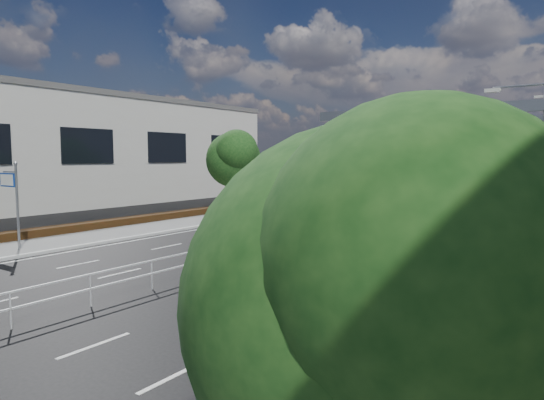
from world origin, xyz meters
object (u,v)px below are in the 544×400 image
Objects in this scene: toilet_sign at (12,190)px; red_bus at (388,185)px; overhead_gantry at (446,133)px; silver_minivan at (360,272)px; white_minivan at (330,204)px; near_car_silver at (402,205)px; parked_car_dark at (539,207)px; near_car_dark at (448,189)px; parked_car_teal at (489,239)px.

red_bus is (3.45, 39.12, -1.47)m from toilet_sign.
overhead_gantry is at bearing -67.59° from red_bus.
red_bus is 39.68m from silver_minivan.
near_car_silver is at bearing 59.42° from white_minivan.
parked_car_dark is (1.80, 28.00, -0.21)m from silver_minivan.
near_car_dark reaches higher than near_car_silver.
toilet_sign reaches higher than silver_minivan.
overhead_gantry is 32.63m from red_bus.
silver_minivan is (14.00, -37.12, -0.52)m from red_bus.
red_bus is 1.98× the size of silver_minivan.
white_minivan is 1.12× the size of near_car_silver.
red_bus is at bearing -64.36° from near_car_silver.
parked_car_teal reaches higher than parked_car_dark.
toilet_sign is 0.77× the size of parked_car_teal.
silver_minivan is at bearing 107.07° from near_car_silver.
overhead_gantry is 9.30m from silver_minivan.
silver_minivan reaches higher than near_car_silver.
silver_minivan reaches higher than near_car_dark.
white_minivan is 26.85m from near_car_dark.
near_car_silver is at bearing -158.25° from parked_car_dark.
overhead_gantry is at bearing 108.25° from near_car_dark.
silver_minivan is (11.10, -18.52, -0.05)m from white_minivan.
red_bus reaches higher than parked_car_dark.
overhead_gantry is 20.59m from parked_car_dark.
overhead_gantry is 2.13× the size of white_minivan.
red_bus is 31.39m from parked_car_teal.
toilet_sign is 20.52m from overhead_gantry.
toilet_sign is 27.76m from near_car_silver.
overhead_gantry reaches higher than silver_minivan.
toilet_sign is 0.89× the size of near_car_dark.
near_car_dark is at bearing 105.02° from overhead_gantry.
overhead_gantry is (17.69, 10.05, 2.66)m from toilet_sign.
white_minivan is 21.60m from silver_minivan.
white_minivan reaches higher than parked_car_teal.
white_minivan is 16.01m from parked_car_dark.
white_minivan is 0.99× the size of silver_minivan.
parked_car_teal is (9.30, -13.82, 0.06)m from near_car_silver.
white_minivan is (-11.34, 10.47, -4.61)m from overhead_gantry.
white_minivan is 0.50× the size of red_bus.
parked_car_dark is at bearing -156.21° from near_car_silver.
overhead_gantry is at bearing -136.56° from parked_car_teal.
near_car_silver is at bearing 116.14° from overhead_gantry.
near_car_dark is 0.86× the size of parked_car_teal.
toilet_sign is 35.71m from parked_car_dark.
parked_car_teal is at bearing -63.46° from red_bus.
parked_car_dark is (19.25, 30.00, -2.20)m from toilet_sign.
red_bus is 9.27m from near_car_dark.
near_car_dark is 46.38m from silver_minivan.
overhead_gantry reaches higher than red_bus.
silver_minivan is at bearing -55.40° from white_minivan.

